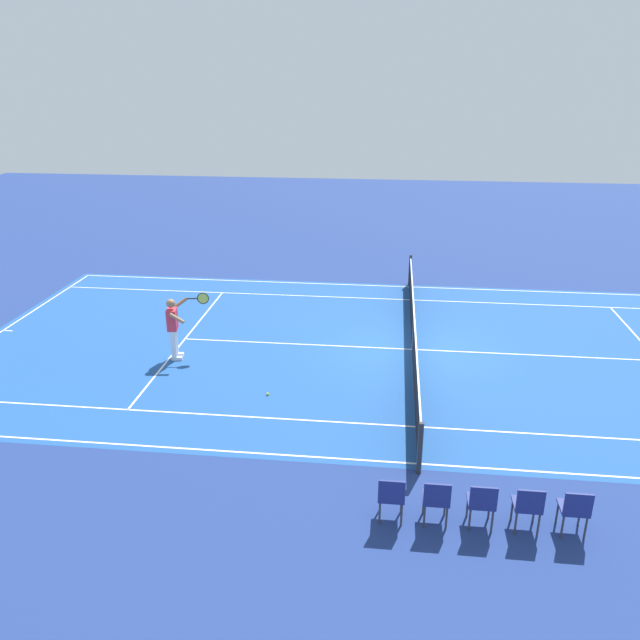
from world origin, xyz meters
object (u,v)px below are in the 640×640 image
at_px(spectator_chair_3, 436,498).
at_px(tennis_net, 413,333).
at_px(tennis_ball, 268,394).
at_px(spectator_chair_2, 482,502).
at_px(spectator_chair_1, 528,505).
at_px(spectator_chair_0, 575,508).
at_px(tennis_player_near, 174,325).
at_px(spectator_chair_4, 391,495).

bearing_deg(spectator_chair_3, tennis_net, -88.24).
distance_m(tennis_net, tennis_ball, 4.61).
bearing_deg(spectator_chair_2, tennis_net, -82.49).
distance_m(spectator_chair_1, spectator_chair_2, 0.73).
distance_m(spectator_chair_0, spectator_chair_2, 1.47).
bearing_deg(spectator_chair_0, tennis_net, -71.53).
bearing_deg(spectator_chair_2, tennis_player_near, -39.83).
xyz_separation_m(spectator_chair_2, spectator_chair_3, (0.73, 0.00, 0.00)).
bearing_deg(tennis_player_near, spectator_chair_0, 145.30).
bearing_deg(tennis_net, spectator_chair_1, 103.11).
bearing_deg(tennis_ball, spectator_chair_1, 140.67).
distance_m(tennis_ball, spectator_chair_1, 6.62).
relative_size(spectator_chair_3, spectator_chair_4, 1.00).
bearing_deg(spectator_chair_3, tennis_player_near, -42.90).
relative_size(spectator_chair_1, spectator_chair_2, 1.00).
height_order(spectator_chair_0, spectator_chair_2, same).
xyz_separation_m(tennis_player_near, spectator_chair_4, (-5.70, 5.98, -0.41)).
bearing_deg(tennis_net, tennis_ball, 41.91).
height_order(spectator_chair_0, spectator_chair_3, same).
height_order(spectator_chair_2, spectator_chair_3, same).
bearing_deg(spectator_chair_4, spectator_chair_2, 180.00).
relative_size(tennis_net, tennis_ball, 177.27).
bearing_deg(spectator_chair_0, spectator_chair_2, 0.00).
bearing_deg(spectator_chair_2, spectator_chair_4, 0.00).
distance_m(tennis_player_near, spectator_chair_3, 8.79).
bearing_deg(spectator_chair_1, tennis_player_near, -37.11).
bearing_deg(tennis_ball, tennis_net, -138.09).
bearing_deg(spectator_chair_0, spectator_chair_3, 0.00).
height_order(spectator_chair_1, spectator_chair_2, same).
xyz_separation_m(tennis_net, spectator_chair_2, (-0.96, 7.25, 0.03)).
xyz_separation_m(spectator_chair_0, spectator_chair_1, (0.73, 0.00, 0.00)).
distance_m(spectator_chair_0, spectator_chair_1, 0.73).
relative_size(tennis_ball, spectator_chair_2, 0.08).
xyz_separation_m(spectator_chair_3, spectator_chair_4, (0.73, 0.00, 0.00)).
distance_m(spectator_chair_0, spectator_chair_3, 2.20).
distance_m(tennis_player_near, spectator_chair_2, 9.34).
relative_size(tennis_net, spectator_chair_4, 13.30).
xyz_separation_m(spectator_chair_1, spectator_chair_2, (0.73, 0.00, 0.00)).
bearing_deg(tennis_net, spectator_chair_4, 85.97).
xyz_separation_m(tennis_player_near, tennis_ball, (-2.79, 1.79, -0.90)).
xyz_separation_m(tennis_player_near, spectator_chair_0, (-8.63, 5.98, -0.41)).
bearing_deg(spectator_chair_1, spectator_chair_3, 0.00).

